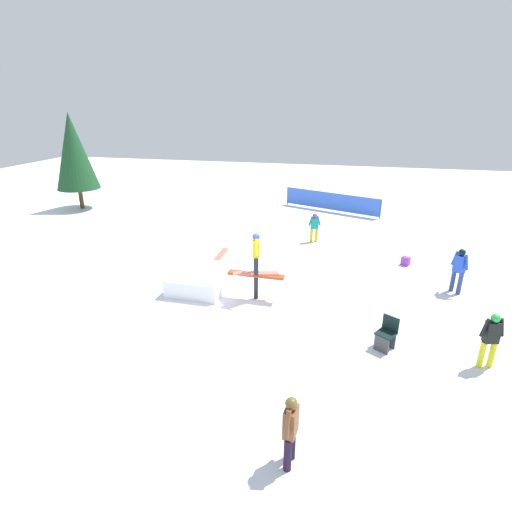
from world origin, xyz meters
TOP-DOWN VIEW (x-y plane):
  - ground_plane at (0.00, 0.00)m, footprint 60.00×60.00m
  - rail_feature at (0.00, 0.00)m, footprint 1.83×0.32m
  - snow_kicker_ramp at (-2.02, 0.05)m, footprint 1.84×1.54m
  - main_rider_on_rail at (0.00, 0.00)m, footprint 1.48×0.79m
  - bystander_black at (6.18, -2.22)m, footprint 0.58×0.27m
  - bystander_blue at (6.38, 1.96)m, footprint 0.47×0.54m
  - bystander_teal at (1.26, 6.07)m, footprint 0.57×0.32m
  - bystander_brown at (2.03, -6.04)m, footprint 0.24×0.65m
  - loose_snowboard_coral at (-2.35, 3.59)m, footprint 0.32×1.38m
  - loose_snowboard_white at (-3.99, 5.08)m, footprint 0.80×1.31m
  - folding_chair at (3.91, -1.96)m, footprint 0.61×0.61m
  - backpack_on_snow at (5.03, 4.09)m, footprint 0.37×0.34m
  - safety_fence at (1.68, 11.70)m, footprint 5.48×2.19m
  - pine_tree_far at (-12.82, 9.01)m, footprint 2.40×2.40m

SIDE VIEW (x-z plane):
  - ground_plane at x=0.00m, z-range 0.00..0.00m
  - loose_snowboard_coral at x=-2.35m, z-range 0.00..0.02m
  - loose_snowboard_white at x=-3.99m, z-range 0.00..0.02m
  - backpack_on_snow at x=5.03m, z-range 0.00..0.34m
  - snow_kicker_ramp at x=-2.02m, z-range 0.00..0.60m
  - folding_chair at x=3.91m, z-range -0.03..0.85m
  - safety_fence at x=1.68m, z-range 0.05..1.15m
  - rail_feature at x=0.00m, z-range 0.28..1.15m
  - bystander_teal at x=1.26m, z-range 0.08..1.41m
  - bystander_brown at x=2.03m, z-range 0.09..1.51m
  - bystander_black at x=6.18m, z-range 0.09..1.53m
  - bystander_blue at x=6.38m, z-range 0.10..1.64m
  - main_rider_on_rail at x=0.00m, z-range 0.87..2.22m
  - pine_tree_far at x=-12.82m, z-range 0.59..6.05m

